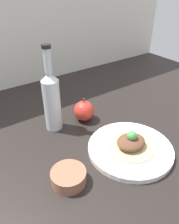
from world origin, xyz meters
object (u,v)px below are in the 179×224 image
object	(u,v)px
plate	(130,148)
apple	(84,111)
plated_food	(131,142)
dipping_bowl	(69,177)
cider_bottle	(52,99)

from	to	relation	value
plate	apple	world-z (taller)	apple
plated_food	dipping_bowl	size ratio (longest dim) A/B	1.57
cider_bottle	dipping_bowl	size ratio (longest dim) A/B	3.16
plate	cider_bottle	xyz separation A→B (cm)	(-14.22, 25.83, 10.85)
plate	plated_food	bearing A→B (deg)	-90.00
plated_food	apple	xyz separation A→B (cm)	(-2.19, 23.68, 0.53)
apple	dipping_bowl	distance (cm)	31.02
dipping_bowl	apple	bearing A→B (deg)	48.37
plate	dipping_bowl	xyz separation A→B (cm)	(-22.75, 0.55, 0.80)
plate	cider_bottle	world-z (taller)	cider_bottle
plated_food	apple	size ratio (longest dim) A/B	1.62
apple	cider_bottle	bearing A→B (deg)	169.90
plate	apple	distance (cm)	23.96
plated_food	dipping_bowl	distance (cm)	22.81
apple	dipping_bowl	world-z (taller)	apple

